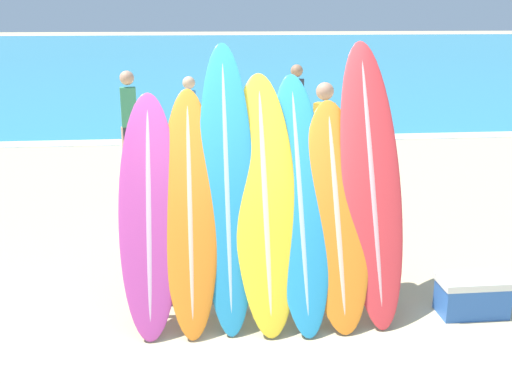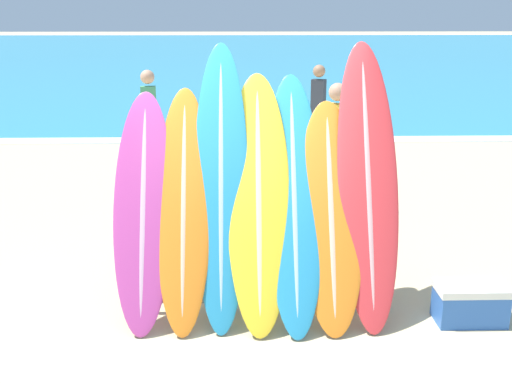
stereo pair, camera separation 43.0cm
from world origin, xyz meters
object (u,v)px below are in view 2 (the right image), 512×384
(surfboard_slot_0, at_px, (143,210))
(surfboard_slot_6, at_px, (368,182))
(surfboard_slot_3, at_px, (259,200))
(person_far_left, at_px, (210,119))
(surfboard_slot_5, at_px, (331,214))
(surfboard_slot_2, at_px, (221,184))
(person_mid_beach, at_px, (318,107))
(person_far_right, at_px, (336,143))
(surfboard_slot_4, at_px, (294,200))
(person_near_water, at_px, (149,118))
(surfboard_rack, at_px, (258,263))
(surfboard_slot_1, at_px, (184,208))
(cooler_box, at_px, (470,303))

(surfboard_slot_0, distance_m, surfboard_slot_6, 2.00)
(surfboard_slot_3, height_order, person_far_left, surfboard_slot_3)
(surfboard_slot_5, height_order, person_far_left, surfboard_slot_5)
(surfboard_slot_2, height_order, person_far_left, surfboard_slot_2)
(person_mid_beach, bearing_deg, person_far_right, 114.87)
(surfboard_slot_4, height_order, surfboard_slot_6, surfboard_slot_6)
(surfboard_slot_3, height_order, person_near_water, surfboard_slot_3)
(surfboard_slot_4, bearing_deg, person_mid_beach, 80.93)
(person_mid_beach, bearing_deg, person_near_water, 48.98)
(surfboard_slot_2, distance_m, surfboard_slot_5, 1.01)
(surfboard_rack, xyz_separation_m, surfboard_slot_6, (0.98, 0.14, 0.72))
(person_mid_beach, bearing_deg, surfboard_slot_5, 111.87)
(surfboard_slot_0, relative_size, surfboard_slot_2, 0.82)
(surfboard_slot_0, height_order, person_far_left, surfboard_slot_0)
(surfboard_slot_2, bearing_deg, surfboard_slot_1, -163.38)
(surfboard_slot_2, relative_size, person_far_right, 1.36)
(surfboard_slot_1, relative_size, surfboard_slot_5, 1.07)
(surfboard_slot_4, xyz_separation_m, person_mid_beach, (0.97, 6.10, -0.12))
(surfboard_slot_2, bearing_deg, surfboard_slot_4, -4.40)
(person_near_water, bearing_deg, person_far_left, 7.86)
(surfboard_slot_2, xyz_separation_m, cooler_box, (2.20, -0.36, -1.01))
(surfboard_slot_1, bearing_deg, person_far_right, 57.96)
(person_far_right, bearing_deg, surfboard_slot_2, 94.88)
(surfboard_slot_3, bearing_deg, surfboard_slot_1, -176.84)
(surfboard_slot_3, bearing_deg, surfboard_slot_4, 2.12)
(surfboard_slot_6, bearing_deg, surfboard_slot_0, -176.87)
(person_mid_beach, height_order, person_far_right, person_far_right)
(surfboard_slot_1, xyz_separation_m, surfboard_slot_4, (0.97, 0.05, 0.05))
(surfboard_rack, distance_m, surfboard_slot_0, 1.12)
(surfboard_slot_0, distance_m, person_mid_beach, 6.57)
(surfboard_slot_6, relative_size, person_mid_beach, 1.40)
(surfboard_rack, relative_size, surfboard_slot_4, 1.10)
(surfboard_slot_3, height_order, surfboard_slot_6, surfboard_slot_6)
(person_near_water, distance_m, person_far_right, 3.55)
(surfboard_rack, xyz_separation_m, person_far_left, (-0.69, 5.33, 0.39))
(surfboard_slot_5, bearing_deg, surfboard_slot_4, 168.07)
(surfboard_rack, distance_m, surfboard_slot_3, 0.58)
(person_mid_beach, bearing_deg, surfboard_slot_0, 97.43)
(person_near_water, bearing_deg, surfboard_slot_6, -70.11)
(surfboard_slot_6, bearing_deg, surfboard_slot_3, -176.04)
(surfboard_slot_3, bearing_deg, person_near_water, 108.77)
(surfboard_slot_5, height_order, person_near_water, surfboard_slot_5)
(surfboard_slot_2, height_order, surfboard_slot_5, surfboard_slot_2)
(surfboard_slot_1, distance_m, surfboard_slot_4, 0.97)
(surfboard_slot_4, bearing_deg, surfboard_rack, -165.98)
(surfboard_slot_1, height_order, cooler_box, surfboard_slot_1)
(surfboard_slot_3, distance_m, person_far_right, 3.01)
(person_mid_beach, distance_m, person_far_left, 2.16)
(surfboard_slot_2, relative_size, person_far_left, 1.49)
(surfboard_slot_3, distance_m, surfboard_slot_6, 0.99)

